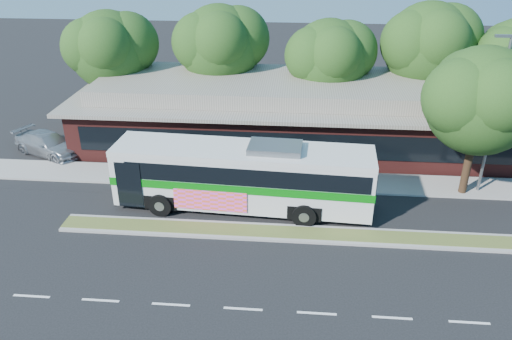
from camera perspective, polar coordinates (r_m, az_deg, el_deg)
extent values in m
plane|color=black|center=(25.03, 6.70, -8.22)|extent=(120.00, 120.00, 0.00)
cube|color=#475A26|center=(25.48, 6.68, -7.32)|extent=(26.00, 1.10, 0.15)
cube|color=gray|center=(30.48, 6.48, -1.28)|extent=(44.00, 2.60, 0.12)
cube|color=black|center=(37.70, -22.12, 2.37)|extent=(14.00, 12.00, 0.01)
cube|color=#4E1B18|center=(35.89, 6.44, 5.81)|extent=(32.00, 10.00, 3.20)
cube|color=#6E675D|center=(35.32, 6.58, 8.42)|extent=(33.20, 11.20, 0.24)
cube|color=#6E675D|center=(35.13, 6.64, 9.40)|extent=(30.00, 8.00, 1.00)
cube|color=black|center=(31.19, 6.59, 2.73)|extent=(30.00, 0.06, 1.60)
cylinder|color=slate|center=(30.26, 25.49, 5.21)|extent=(0.16, 0.16, 9.00)
cube|color=slate|center=(28.99, 26.49, 13.55)|extent=(0.90, 0.18, 0.14)
cylinder|color=black|center=(40.10, -15.73, 7.81)|extent=(0.44, 0.44, 3.99)
sphere|color=#1E3A13|center=(39.12, -16.41, 12.99)|extent=(5.80, 5.80, 5.80)
sphere|color=#1E3A13|center=(38.98, -14.43, 13.88)|extent=(4.52, 4.52, 4.52)
cylinder|color=black|center=(38.98, -4.03, 8.38)|extent=(0.44, 0.44, 4.20)
sphere|color=#1E3A13|center=(37.95, -4.22, 13.99)|extent=(6.00, 6.00, 6.00)
sphere|color=#1E3A13|center=(38.10, -2.07, 14.83)|extent=(4.68, 4.68, 4.68)
cylinder|color=black|center=(37.71, 7.95, 7.23)|extent=(0.44, 0.44, 3.78)
sphere|color=#1E3A13|center=(36.71, 8.30, 12.49)|extent=(5.60, 5.60, 5.60)
sphere|color=#1E3A13|center=(37.10, 10.31, 13.21)|extent=(4.37, 4.37, 4.37)
cylinder|color=black|center=(39.57, 18.17, 7.56)|extent=(0.44, 0.44, 4.41)
sphere|color=#1E3A13|center=(38.53, 19.04, 13.26)|extent=(6.20, 6.20, 6.20)
sphere|color=#1E3A13|center=(39.23, 21.03, 13.92)|extent=(4.84, 4.84, 4.84)
cylinder|color=black|center=(40.56, 26.70, 6.06)|extent=(0.44, 0.44, 3.86)
cube|color=silver|center=(26.79, -1.52, -0.62)|extent=(13.89, 3.72, 3.16)
cube|color=black|center=(26.45, -0.80, 0.55)|extent=(12.80, 3.71, 0.95)
cube|color=silver|center=(26.16, -1.56, 2.19)|extent=(13.92, 3.74, 0.30)
cube|color=#046B0C|center=(26.83, -1.52, -0.80)|extent=(13.96, 3.79, 0.44)
cube|color=black|center=(28.51, -15.33, 0.98)|extent=(0.22, 2.57, 1.96)
cube|color=black|center=(26.28, 13.45, -0.14)|extent=(0.21, 2.39, 1.26)
cube|color=#F748D3|center=(26.17, -5.27, -3.49)|extent=(3.89, 0.28, 1.15)
cube|color=slate|center=(25.82, 2.20, 2.57)|extent=(2.85, 1.99, 0.34)
cylinder|color=black|center=(27.20, -10.86, -3.91)|extent=(1.28, 0.48, 1.26)
cylinder|color=black|center=(29.57, -9.14, -1.13)|extent=(1.28, 0.48, 1.26)
cylinder|color=black|center=(25.89, 5.53, -5.20)|extent=(1.28, 0.48, 1.26)
cylinder|color=black|center=(28.38, 5.86, -2.17)|extent=(1.28, 0.48, 1.26)
imported|color=#9C9EA3|center=(36.48, -22.64, 2.77)|extent=(5.60, 4.08, 1.51)
cylinder|color=black|center=(30.61, 23.05, 0.69)|extent=(0.44, 0.44, 3.88)
sphere|color=#1E3A13|center=(29.33, 24.32, 7.20)|extent=(5.85, 5.85, 5.85)
sphere|color=#1E3A13|center=(30.05, 26.62, 8.11)|extent=(4.56, 4.56, 4.56)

